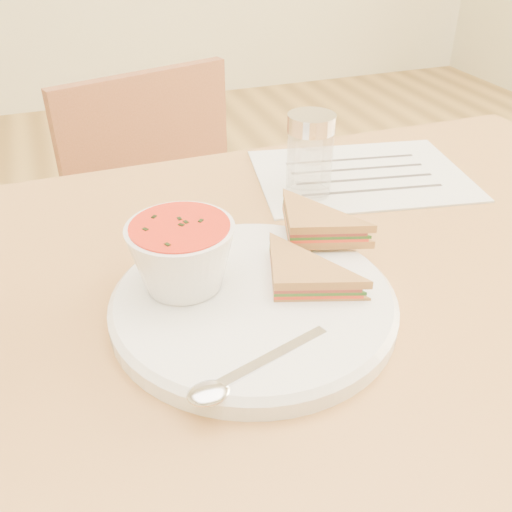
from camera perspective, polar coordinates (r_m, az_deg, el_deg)
name	(u,v)px	position (r m, az deg, el deg)	size (l,w,h in m)	color
dining_table	(318,480)	(0.90, 6.23, -21.41)	(1.00, 0.70, 0.75)	#A25B32
chair_far	(198,290)	(1.18, -5.82, -3.43)	(0.36, 0.36, 0.81)	brown
plate	(254,304)	(0.56, -0.25, -4.83)	(0.28, 0.28, 0.02)	white
soup_bowl	(182,259)	(0.55, -7.39, -0.28)	(0.10, 0.10, 0.07)	white
sandwich_half_a	(274,296)	(0.54, 1.80, -3.97)	(0.09, 0.09, 0.03)	#AA853C
sandwich_half_b	(290,239)	(0.60, 3.40, 1.67)	(0.09, 0.09, 0.03)	#AA853C
spoon	(261,364)	(0.48, 0.48, -10.75)	(0.18, 0.04, 0.01)	silver
paper_menu	(361,175)	(0.84, 10.44, 7.98)	(0.30, 0.22, 0.00)	white
condiment_shaker	(310,156)	(0.76, 5.39, 9.92)	(0.06, 0.06, 0.11)	silver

